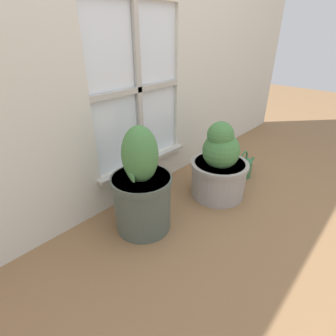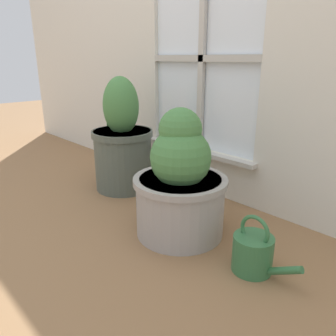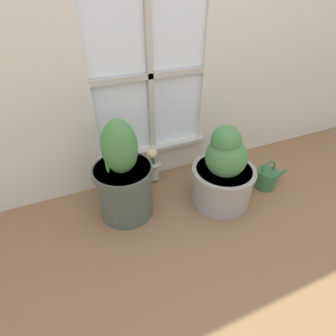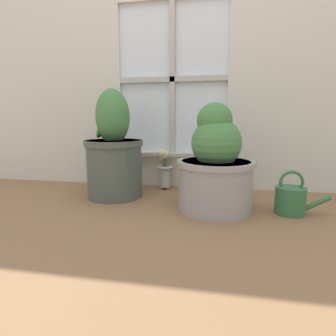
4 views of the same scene
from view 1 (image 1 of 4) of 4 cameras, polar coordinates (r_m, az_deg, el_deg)
ground_plane at (r=1.76m, az=9.89°, el=-11.89°), size 10.00×10.00×0.00m
potted_plant_left at (r=1.57m, az=-5.72°, el=-4.79°), size 0.36×0.36×0.67m
potted_plant_right at (r=1.93m, az=11.09°, el=0.26°), size 0.42×0.42×0.57m
flower_vase at (r=1.93m, az=-4.36°, el=-1.78°), size 0.11×0.11×0.29m
watering_can at (r=2.31m, az=15.94°, el=0.14°), size 0.27×0.15×0.23m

